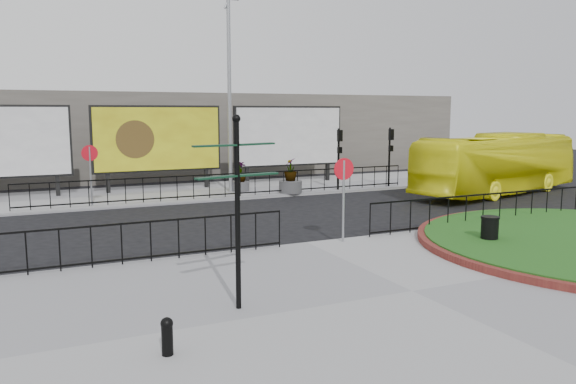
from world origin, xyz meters
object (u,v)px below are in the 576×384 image
billboard_mid (158,139)px  bollard (167,335)px  lamp_post (230,92)px  litter_bin (490,231)px  fingerpost_sign (237,193)px  planter_b (241,179)px  bus (497,164)px  planter_c (291,180)px

billboard_mid → bollard: (-3.96, -18.93, -2.14)m
lamp_post → litter_bin: 14.59m
lamp_post → fingerpost_sign: size_ratio=2.47×
planter_b → bus: bearing=-26.4°
bollard → litter_bin: litter_bin is taller
lamp_post → bollard: size_ratio=15.03×
lamp_post → fingerpost_sign: bearing=-108.7°
billboard_mid → planter_c: size_ratio=3.78×
planter_c → litter_bin: bearing=-87.2°
billboard_mid → bollard: 19.46m
bollard → planter_c: bearing=58.6°
planter_b → planter_c: planter_c is taller
lamp_post → planter_b: lamp_post is taller
bus → fingerpost_sign: bearing=107.2°
bollard → planter_c: planter_c is taller
billboard_mid → planter_c: 6.76m
lamp_post → planter_b: 4.17m
bus → planter_c: size_ratio=6.34×
lamp_post → planter_b: bearing=0.0°
lamp_post → planter_c: size_ratio=5.64×
billboard_mid → planter_b: 4.45m
fingerpost_sign → planter_c: fingerpost_sign is taller
bollard → lamp_post: bearing=67.7°
bus → litter_bin: bearing=120.2°
lamp_post → bollard: (-6.97, -16.96, -4.37)m
litter_bin → lamp_post: bearing=102.4°
bollard → planter_c: (9.38, 15.36, 0.25)m
fingerpost_sign → planter_b: fingerpost_sign is taller
litter_bin → planter_b: 13.85m
billboard_mid → lamp_post: 4.23m
bollard → bus: bearing=31.9°
bus → planter_c: bearing=53.3°
litter_bin → planter_b: size_ratio=0.60×
planter_b → litter_bin: bearing=-79.6°
billboard_mid → bus: 16.32m
lamp_post → bollard: lamp_post is taller
lamp_post → litter_bin: lamp_post is taller
billboard_mid → planter_b: (3.50, -1.97, -1.91)m
fingerpost_sign → planter_c: (7.64, 13.82, -1.67)m
lamp_post → bus: bearing=-25.4°
billboard_mid → planter_c: (5.42, -3.57, -1.89)m
planter_b → planter_c: bearing=-39.8°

